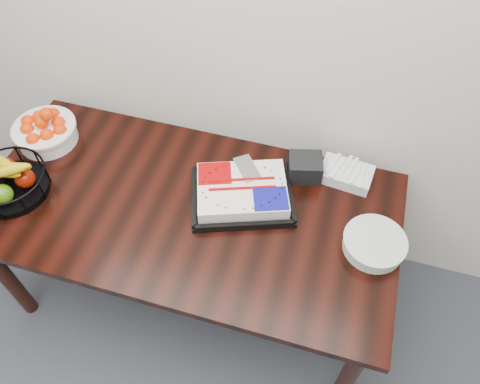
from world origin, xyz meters
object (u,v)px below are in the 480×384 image
(napkin_box, at_px, (305,168))
(plate_stack, at_px, (374,244))
(tangerine_bowl, at_px, (44,128))
(cake_tray, at_px, (242,192))
(fruit_basket, at_px, (8,180))
(table, at_px, (188,218))

(napkin_box, bearing_deg, plate_stack, -41.08)
(plate_stack, xyz_separation_m, napkin_box, (-0.34, 0.30, 0.02))
(napkin_box, bearing_deg, tangerine_bowl, -173.89)
(cake_tray, xyz_separation_m, napkin_box, (0.23, 0.20, 0.01))
(cake_tray, xyz_separation_m, plate_stack, (0.57, -0.09, -0.01))
(cake_tray, bearing_deg, fruit_basket, -165.84)
(table, height_order, fruit_basket, fruit_basket)
(fruit_basket, distance_m, plate_stack, 1.55)
(tangerine_bowl, xyz_separation_m, fruit_basket, (0.02, -0.32, -0.01))
(cake_tray, relative_size, tangerine_bowl, 1.77)
(fruit_basket, bearing_deg, napkin_box, 20.51)
(cake_tray, relative_size, plate_stack, 2.08)
(table, xyz_separation_m, napkin_box, (0.45, 0.31, 0.14))
(cake_tray, bearing_deg, tangerine_bowl, 175.70)
(tangerine_bowl, height_order, napkin_box, tangerine_bowl)
(table, xyz_separation_m, plate_stack, (0.79, 0.02, 0.12))
(cake_tray, height_order, napkin_box, napkin_box)
(table, relative_size, cake_tray, 3.45)
(plate_stack, bearing_deg, napkin_box, 138.92)
(fruit_basket, xyz_separation_m, plate_stack, (1.54, 0.15, -0.04))
(tangerine_bowl, bearing_deg, fruit_basket, -87.19)
(fruit_basket, xyz_separation_m, napkin_box, (1.20, 0.45, -0.02))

